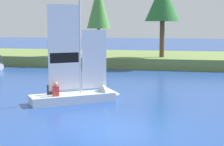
# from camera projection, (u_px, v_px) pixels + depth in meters

# --- Properties ---
(ground_plane) EXTENTS (200.00, 200.00, 0.00)m
(ground_plane) POSITION_uv_depth(u_px,v_px,m) (113.00, 130.00, 13.17)
(ground_plane) COLOR #234793
(shore_bank) EXTENTS (80.00, 10.74, 0.96)m
(shore_bank) POSITION_uv_depth(u_px,v_px,m) (162.00, 59.00, 36.04)
(shore_bank) COLOR olive
(shore_bank) RESTS_ON ground
(shoreline_tree_centre) EXTENTS (2.31, 2.31, 6.97)m
(shoreline_tree_centre) POSITION_uv_depth(u_px,v_px,m) (98.00, 6.00, 35.01)
(shoreline_tree_centre) COLOR brown
(shoreline_tree_centre) RESTS_ON shore_bank
(shoreline_tree_midright) EXTENTS (3.17, 3.17, 6.86)m
(shoreline_tree_midright) POSITION_uv_depth(u_px,v_px,m) (163.00, 1.00, 32.11)
(shoreline_tree_midright) COLOR brown
(shoreline_tree_midright) RESTS_ON shore_bank
(sailboat) EXTENTS (4.54, 3.73, 5.84)m
(sailboat) POSITION_uv_depth(u_px,v_px,m) (86.00, 93.00, 18.15)
(sailboat) COLOR silver
(sailboat) RESTS_ON ground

